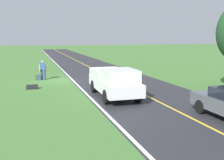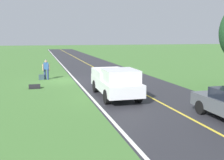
% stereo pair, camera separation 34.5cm
% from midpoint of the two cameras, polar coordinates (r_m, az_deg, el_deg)
% --- Properties ---
extents(ground_plane, '(200.00, 200.00, 0.00)m').
position_cam_midpoint_polar(ground_plane, '(22.82, -9.89, -0.12)').
color(ground_plane, '#427033').
extents(road_surface, '(7.34, 120.00, 0.00)m').
position_cam_midpoint_polar(road_surface, '(23.68, 1.02, 0.35)').
color(road_surface, '#28282D').
rests_on(road_surface, ground).
extents(lane_edge_line, '(0.16, 117.60, 0.00)m').
position_cam_midpoint_polar(lane_edge_line, '(22.93, -7.37, -0.00)').
color(lane_edge_line, silver).
rests_on(lane_edge_line, ground).
extents(lane_centre_line, '(0.14, 117.60, 0.00)m').
position_cam_midpoint_polar(lane_centre_line, '(23.68, 1.02, 0.36)').
color(lane_centre_line, gold).
rests_on(lane_centre_line, ground).
extents(hitchhiker_walking, '(0.62, 0.51, 1.75)m').
position_cam_midpoint_polar(hitchhiker_walking, '(23.65, -13.52, 2.48)').
color(hitchhiker_walking, navy).
rests_on(hitchhiker_walking, ground).
extents(suitcase_carried, '(0.47, 0.23, 0.45)m').
position_cam_midpoint_polar(suitcase_carried, '(23.64, -14.45, 0.59)').
color(suitcase_carried, '#384C56').
rests_on(suitcase_carried, ground).
extents(pickup_truck_passing, '(2.18, 5.44, 1.82)m').
position_cam_midpoint_polar(pickup_truck_passing, '(16.07, 1.51, -0.38)').
color(pickup_truck_passing, silver).
rests_on(pickup_truck_passing, ground).
extents(drainage_culvert, '(0.80, 0.60, 0.60)m').
position_cam_midpoint_polar(drainage_culvert, '(19.84, -15.74, -1.72)').
color(drainage_culvert, black).
rests_on(drainage_culvert, ground).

